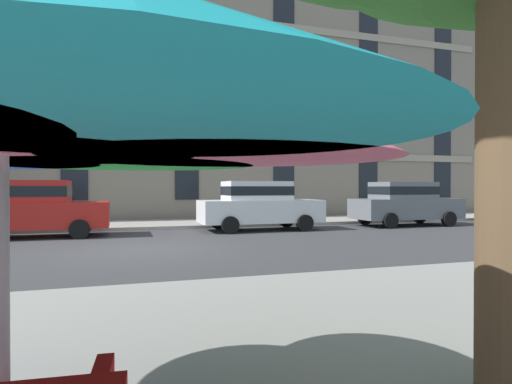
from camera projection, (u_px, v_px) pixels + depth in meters
name	position (u px, v px, depth m)	size (l,w,h in m)	color
ground_plane	(145.00, 249.00, 10.81)	(120.00, 120.00, 0.00)	#38383A
sidewalk_far	(135.00, 225.00, 17.28)	(56.00, 3.60, 0.12)	#9E998E
apartment_building	(129.00, 77.00, 25.00)	(38.88, 12.08, 16.00)	gray
sedan_red	(33.00, 207.00, 13.35)	(4.40, 1.98, 1.78)	#B21E19
sedan_white	(259.00, 204.00, 15.62)	(4.40, 1.98, 1.78)	silver
sedan_gray	(405.00, 202.00, 17.53)	(4.40, 1.98, 1.78)	slate
patio_umbrella	(1.00, 102.00, 1.88)	(3.78, 3.51, 2.22)	silver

